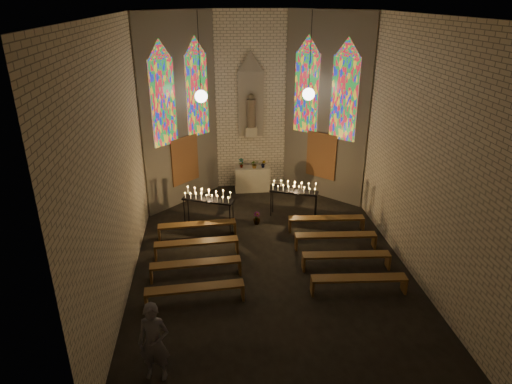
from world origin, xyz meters
TOP-DOWN VIEW (x-y plane):
  - floor at (0.00, 0.00)m, footprint 12.00×12.00m
  - room at (-0.00, 3.37)m, footprint 8.22×12.43m
  - altar at (0.00, 5.45)m, footprint 1.40×0.60m
  - flower_vase_left at (-0.44, 5.48)m, footprint 0.22×0.16m
  - flower_vase_center at (0.09, 5.37)m, footprint 0.36×0.32m
  - flower_vase_right at (0.45, 5.38)m, footprint 0.22×0.20m
  - aisle_flower_pot at (-0.13, 2.41)m, footprint 0.32×0.32m
  - votive_stand_left at (-1.80, 2.37)m, footprint 1.81×1.04m
  - votive_stand_right at (1.26, 2.85)m, footprint 1.75×0.98m
  - pew_left_0 at (-2.19, 1.69)m, footprint 2.58×0.52m
  - pew_right_0 at (2.19, 1.69)m, footprint 2.58×0.52m
  - pew_left_1 at (-2.19, 0.49)m, footprint 2.58×0.52m
  - pew_right_1 at (2.19, 0.49)m, footprint 2.58×0.52m
  - pew_left_2 at (-2.19, -0.71)m, footprint 2.58×0.52m
  - pew_right_2 at (2.19, -0.71)m, footprint 2.58×0.52m
  - pew_left_3 at (-2.19, -1.91)m, footprint 2.58×0.52m
  - pew_right_3 at (2.19, -1.91)m, footprint 2.58×0.52m
  - visitor at (-2.93, -4.37)m, footprint 0.73×0.54m

SIDE VIEW (x-z plane):
  - floor at x=0.00m, z-range 0.00..0.00m
  - aisle_flower_pot at x=-0.13m, z-range 0.00..0.44m
  - pew_left_0 at x=-2.19m, z-range 0.15..0.65m
  - pew_right_0 at x=2.19m, z-range 0.15..0.65m
  - pew_left_1 at x=-2.19m, z-range 0.15..0.65m
  - pew_right_1 at x=2.19m, z-range 0.15..0.65m
  - pew_left_2 at x=-2.19m, z-range 0.15..0.65m
  - pew_right_2 at x=2.19m, z-range 0.15..0.65m
  - pew_left_3 at x=-2.19m, z-range 0.15..0.65m
  - pew_right_3 at x=2.19m, z-range 0.15..0.65m
  - altar at x=0.00m, z-range 0.00..1.00m
  - visitor at x=-2.93m, z-range 0.00..1.82m
  - votive_stand_right at x=1.26m, z-range 0.45..1.71m
  - votive_stand_left at x=-1.80m, z-range 0.47..1.77m
  - flower_vase_right at x=0.45m, z-range 1.00..1.33m
  - flower_vase_center at x=0.09m, z-range 1.00..1.35m
  - flower_vase_left at x=-0.44m, z-range 1.00..1.40m
  - room at x=0.00m, z-range 0.21..7.22m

